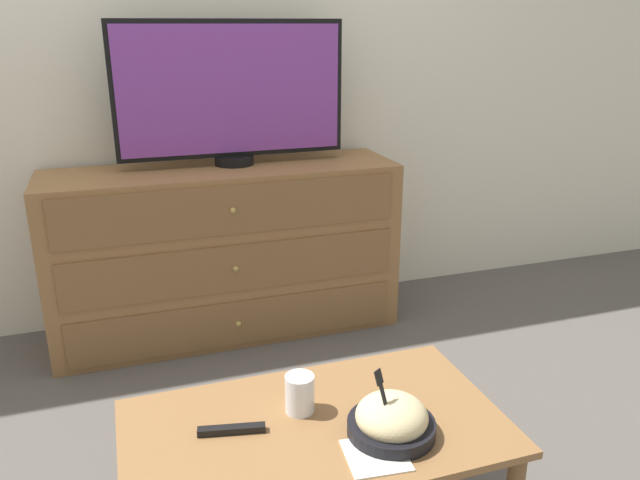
% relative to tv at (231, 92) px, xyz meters
% --- Properties ---
extents(ground_plane, '(12.00, 12.00, 0.00)m').
position_rel_tv_xyz_m(ground_plane, '(-0.21, 0.19, -1.08)').
color(ground_plane, '#56514C').
extents(wall_back, '(12.00, 0.05, 2.60)m').
position_rel_tv_xyz_m(wall_back, '(-0.21, 0.22, 0.22)').
color(wall_back, silver).
rests_on(wall_back, ground_plane).
extents(dresser, '(1.52, 0.45, 0.77)m').
position_rel_tv_xyz_m(dresser, '(-0.07, -0.05, -0.70)').
color(dresser, olive).
rests_on(dresser, ground_plane).
extents(tv, '(0.99, 0.17, 0.61)m').
position_rel_tv_xyz_m(tv, '(0.00, 0.00, 0.00)').
color(tv, black).
rests_on(tv, dresser).
extents(coffee_table, '(0.94, 0.54, 0.41)m').
position_rel_tv_xyz_m(coffee_table, '(-0.10, -1.44, -0.72)').
color(coffee_table, olive).
rests_on(coffee_table, ground_plane).
extents(takeout_bowl, '(0.21, 0.21, 0.18)m').
position_rel_tv_xyz_m(takeout_bowl, '(0.07, -1.54, -0.63)').
color(takeout_bowl, black).
rests_on(takeout_bowl, coffee_table).
extents(drink_cup, '(0.08, 0.08, 0.10)m').
position_rel_tv_xyz_m(drink_cup, '(-0.12, -1.37, -0.62)').
color(drink_cup, white).
rests_on(drink_cup, coffee_table).
extents(napkin, '(0.15, 0.15, 0.00)m').
position_rel_tv_xyz_m(napkin, '(-0.00, -1.60, -0.66)').
color(napkin, silver).
rests_on(napkin, coffee_table).
extents(remote_control, '(0.17, 0.06, 0.02)m').
position_rel_tv_xyz_m(remote_control, '(-0.30, -1.41, -0.65)').
color(remote_control, black).
rests_on(remote_control, coffee_table).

